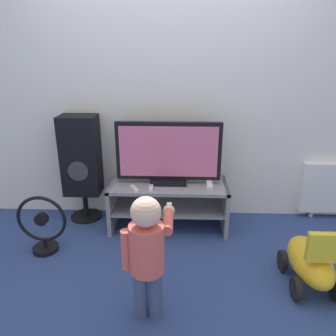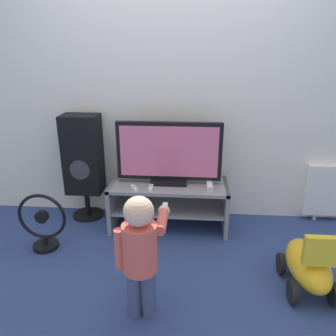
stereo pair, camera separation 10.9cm
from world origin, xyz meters
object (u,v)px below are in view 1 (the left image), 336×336
at_px(child, 147,248).
at_px(speaker_tower, 81,158).
at_px(floor_fan, 43,227).
at_px(remote_secondary, 151,188).
at_px(game_console, 209,185).
at_px(ride_on_toy, 310,262).
at_px(remote_primary, 134,189).
at_px(television, 168,154).

distance_m(child, speaker_tower, 1.49).
relative_size(speaker_tower, floor_fan, 2.06).
xyz_separation_m(remote_secondary, speaker_tower, (-0.70, 0.27, 0.19)).
xyz_separation_m(game_console, ride_on_toy, (0.67, -0.75, -0.27)).
bearing_deg(ride_on_toy, remote_primary, 153.95).
height_order(speaker_tower, floor_fan, speaker_tower).
height_order(game_console, ride_on_toy, ride_on_toy).
bearing_deg(remote_secondary, child, -86.20).
relative_size(child, ride_on_toy, 1.47).
bearing_deg(remote_secondary, floor_fan, -158.97).
height_order(floor_fan, ride_on_toy, ride_on_toy).
height_order(remote_secondary, child, child).
height_order(game_console, remote_primary, game_console).
height_order(game_console, remote_secondary, game_console).
distance_m(remote_primary, child, 1.01).
xyz_separation_m(speaker_tower, floor_fan, (-0.19, -0.60, -0.41)).
bearing_deg(speaker_tower, child, -59.08).
bearing_deg(remote_secondary, ride_on_toy, -29.80).
xyz_separation_m(television, remote_primary, (-0.30, -0.18, -0.27)).
relative_size(remote_primary, ride_on_toy, 0.23).
bearing_deg(child, speaker_tower, 120.92).
height_order(television, floor_fan, television).
height_order(remote_secondary, speaker_tower, speaker_tower).
bearing_deg(remote_secondary, remote_primary, -169.17).
distance_m(remote_secondary, ride_on_toy, 1.41).
bearing_deg(remote_primary, floor_fan, -157.06).
height_order(speaker_tower, ride_on_toy, speaker_tower).
xyz_separation_m(remote_primary, speaker_tower, (-0.55, 0.29, 0.19)).
relative_size(remote_secondary, speaker_tower, 0.12).
relative_size(game_console, remote_secondary, 1.24).
bearing_deg(child, floor_fan, 144.79).
distance_m(television, floor_fan, 1.25).
bearing_deg(remote_primary, television, 30.34).
height_order(remote_primary, remote_secondary, same).
bearing_deg(game_console, television, 167.34).
relative_size(speaker_tower, ride_on_toy, 1.84).
relative_size(television, game_console, 5.91).
bearing_deg(ride_on_toy, game_console, 131.91).
bearing_deg(remote_secondary, television, 44.15).
bearing_deg(game_console, remote_secondary, -173.25).
bearing_deg(television, child, -94.16).
xyz_separation_m(television, ride_on_toy, (1.05, -0.83, -0.53)).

